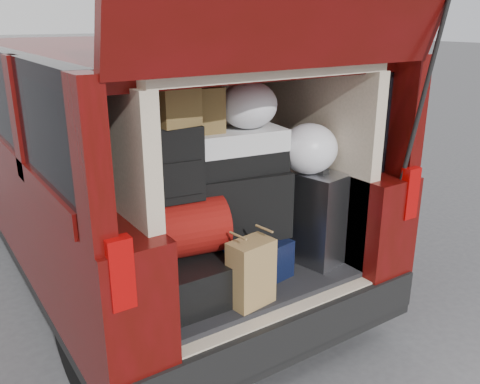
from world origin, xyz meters
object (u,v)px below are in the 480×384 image
object	(u,v)px
red_duffel	(180,228)
kraft_bag	(251,273)
black_soft_case	(239,204)
backpack	(175,164)
black_hardshell	(181,275)
twotone_duffel	(237,151)
silver_roller	(312,216)
navy_hardshell	(238,255)

from	to	relation	value
red_duffel	kraft_bag	bearing A→B (deg)	-38.56
black_soft_case	backpack	size ratio (longest dim) A/B	1.39
black_hardshell	twotone_duffel	world-z (taller)	twotone_duffel
black_soft_case	backpack	world-z (taller)	backpack
silver_roller	red_duffel	xyz separation A→B (m)	(-0.85, 0.06, 0.10)
navy_hardshell	kraft_bag	size ratio (longest dim) A/B	1.44
silver_roller	twotone_duffel	size ratio (longest dim) A/B	1.06
silver_roller	backpack	world-z (taller)	backpack
navy_hardshell	silver_roller	size ratio (longest dim) A/B	0.90
black_hardshell	backpack	distance (m)	0.61
twotone_duffel	backpack	bearing A→B (deg)	-164.25
red_duffel	silver_roller	bearing A→B (deg)	5.92
navy_hardshell	red_duffel	world-z (taller)	red_duffel
navy_hardshell	kraft_bag	bearing A→B (deg)	-121.06
navy_hardshell	backpack	xyz separation A→B (m)	(-0.39, -0.01, 0.61)
black_hardshell	black_soft_case	world-z (taller)	black_soft_case
red_duffel	black_soft_case	world-z (taller)	black_soft_case
navy_hardshell	silver_roller	bearing A→B (deg)	-20.65
black_hardshell	backpack	world-z (taller)	backpack
navy_hardshell	black_soft_case	xyz separation A→B (m)	(0.03, 0.03, 0.30)
kraft_bag	twotone_duffel	size ratio (longest dim) A/B	0.67
twotone_duffel	navy_hardshell	bearing A→B (deg)	-107.50
kraft_bag	navy_hardshell	bearing A→B (deg)	59.12
silver_roller	black_soft_case	xyz separation A→B (m)	(-0.44, 0.13, 0.13)
kraft_bag	red_duffel	distance (m)	0.43
silver_roller	red_duffel	world-z (taller)	silver_roller
black_soft_case	twotone_duffel	xyz separation A→B (m)	(-0.01, 0.01, 0.31)
navy_hardshell	twotone_duffel	size ratio (longest dim) A/B	0.96
black_hardshell	silver_roller	world-z (taller)	silver_roller
red_duffel	twotone_duffel	distance (m)	0.53
backpack	twotone_duffel	bearing A→B (deg)	16.20
black_hardshell	twotone_duffel	size ratio (longest dim) A/B	1.09
black_hardshell	kraft_bag	world-z (taller)	kraft_bag
silver_roller	kraft_bag	size ratio (longest dim) A/B	1.59
black_soft_case	twotone_duffel	world-z (taller)	twotone_duffel
red_duffel	backpack	xyz separation A→B (m)	(-0.01, 0.02, 0.34)
navy_hardshell	red_duffel	distance (m)	0.47
red_duffel	backpack	world-z (taller)	backpack
kraft_bag	black_soft_case	bearing A→B (deg)	57.09
navy_hardshell	black_hardshell	bearing A→B (deg)	177.17
backpack	black_hardshell	bearing A→B (deg)	-92.48
kraft_bag	twotone_duffel	bearing A→B (deg)	58.83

